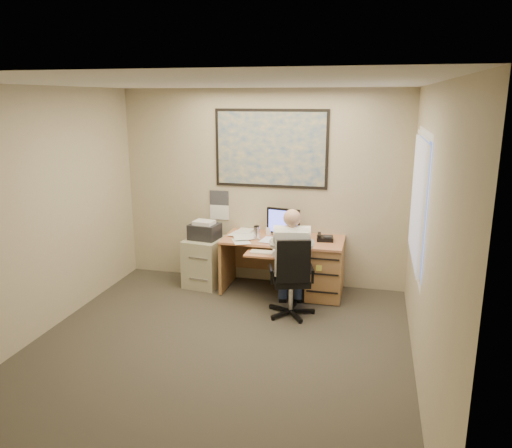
% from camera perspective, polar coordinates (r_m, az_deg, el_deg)
% --- Properties ---
extents(room_shell, '(4.00, 4.50, 2.70)m').
position_cam_1_polar(room_shell, '(4.83, -5.25, -0.47)').
color(room_shell, '#343028').
rests_on(room_shell, ground).
extents(desk, '(1.60, 0.97, 1.12)m').
position_cam_1_polar(desk, '(6.72, 5.89, -4.32)').
color(desk, '#C27D53').
rests_on(desk, ground).
extents(world_map, '(1.56, 0.03, 1.06)m').
position_cam_1_polar(world_map, '(6.83, 1.71, 8.59)').
color(world_map, '#1E4C93').
rests_on(world_map, room_shell).
extents(wall_calendar, '(0.28, 0.01, 0.42)m').
position_cam_1_polar(wall_calendar, '(7.15, -4.22, 2.17)').
color(wall_calendar, white).
rests_on(wall_calendar, room_shell).
extents(window_blinds, '(0.06, 1.40, 1.30)m').
position_cam_1_polar(window_blinds, '(5.34, 18.14, 2.49)').
color(window_blinds, beige).
rests_on(window_blinds, room_shell).
extents(filing_cabinet, '(0.55, 0.63, 0.93)m').
position_cam_1_polar(filing_cabinet, '(7.04, -5.80, -3.80)').
color(filing_cabinet, '#B1AD8F').
rests_on(filing_cabinet, ground).
extents(office_chair, '(0.74, 0.74, 1.00)m').
position_cam_1_polar(office_chair, '(6.07, 3.81, -7.86)').
color(office_chair, black).
rests_on(office_chair, ground).
extents(person, '(0.68, 0.88, 1.31)m').
position_cam_1_polar(person, '(6.01, 4.11, -4.41)').
color(person, white).
rests_on(person, office_chair).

